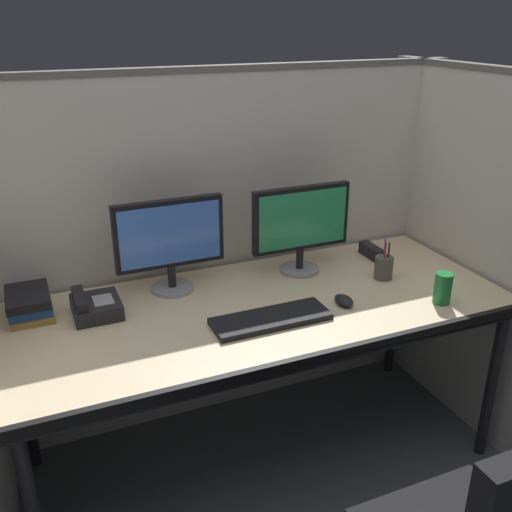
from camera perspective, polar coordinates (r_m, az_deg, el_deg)
The scene contains 13 objects.
ground_plane at distance 2.43m, azimuth 3.52°, elevation -23.60°, with size 8.00×8.00×0.00m, color #4C5156.
cubicle_partition_rear at distance 2.55m, azimuth -3.47°, elevation 0.48°, with size 2.21×0.06×1.57m.
cubicle_partition_right at distance 2.63m, azimuth 21.76°, elevation -0.49°, with size 0.06×1.41×1.57m.
desk at distance 2.21m, azimuth 0.64°, elevation -6.07°, with size 1.90×0.80×0.74m.
monitor_left at distance 2.25m, azimuth -8.54°, elevation 1.65°, with size 0.43×0.17×0.37m.
monitor_right at distance 2.40m, azimuth 4.48°, elevation 3.23°, with size 0.43×0.17×0.37m.
keyboard_main at distance 2.07m, azimuth 1.48°, elevation -6.23°, with size 0.43×0.15×0.02m, color black.
computer_mouse at distance 2.21m, azimuth 8.69°, elevation -4.37°, with size 0.06×0.10×0.04m.
soda_can at distance 2.29m, azimuth 18.00°, elevation -3.05°, with size 0.07×0.07×0.12m, color #197233.
book_stack at distance 2.26m, azimuth -21.52°, elevation -4.37°, with size 0.16×0.22×0.09m.
desk_phone at distance 2.19m, azimuth -15.67°, elevation -4.81°, with size 0.17×0.19×0.09m.
red_stapler at distance 2.65m, azimuth 11.38°, elevation 0.43°, with size 0.04×0.15×0.06m, color black.
pen_cup at distance 2.44m, azimuth 12.53°, elevation -1.10°, with size 0.08×0.08×0.17m.
Camera 1 is at (-0.78, -1.48, 1.76)m, focal length 40.43 mm.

